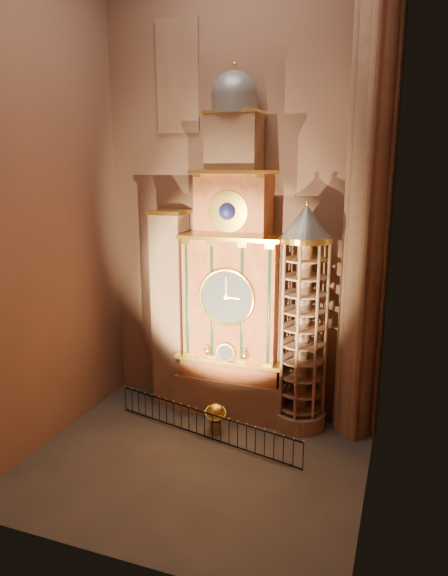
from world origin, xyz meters
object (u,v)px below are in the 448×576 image
at_px(astronomical_clock, 233,285).
at_px(celestial_globe, 215,416).
at_px(iron_railing, 204,425).
at_px(portrait_tower, 171,309).
at_px(stair_turret, 303,322).

bearing_deg(astronomical_clock, celestial_globe, -91.34).
distance_m(celestial_globe, iron_railing, 0.72).
xyz_separation_m(portrait_tower, celestial_globe, (3.34, -2.40, -4.27)).
distance_m(astronomical_clock, stair_turret, 3.78).
bearing_deg(celestial_globe, astronomical_clock, 88.66).
relative_size(portrait_tower, iron_railing, 1.06).
height_order(stair_turret, celestial_globe, stair_turret).
relative_size(portrait_tower, stair_turret, 0.94).
bearing_deg(stair_turret, portrait_tower, 177.67).
distance_m(portrait_tower, iron_railing, 6.18).
bearing_deg(iron_railing, celestial_globe, 64.30).
distance_m(astronomical_clock, iron_railing, 6.70).
bearing_deg(celestial_globe, portrait_tower, 144.38).
bearing_deg(iron_railing, stair_turret, 35.42).
height_order(portrait_tower, celestial_globe, portrait_tower).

